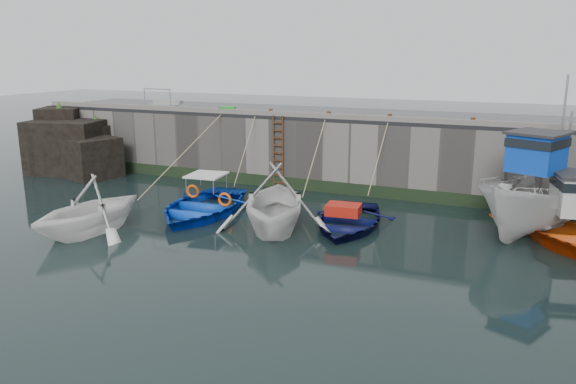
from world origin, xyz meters
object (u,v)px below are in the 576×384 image
at_px(bollard_e, 473,121).
at_px(ladder, 278,152).
at_px(boat_near_blacktrim, 275,229).
at_px(boat_near_navy, 348,226).
at_px(boat_far_orange, 570,225).
at_px(fish_crate, 228,110).
at_px(boat_far_white, 539,201).
at_px(bollard_d, 390,117).
at_px(boat_near_white, 91,232).
at_px(bollard_a, 221,110).
at_px(bollard_c, 329,115).
at_px(bollard_b, 271,112).
at_px(boat_near_blue, 202,213).

bearing_deg(bollard_e, ladder, -177.60).
bearing_deg(boat_near_blacktrim, boat_near_navy, 8.55).
bearing_deg(boat_far_orange, fish_crate, 155.81).
distance_m(ladder, boat_far_white, 10.75).
height_order(bollard_d, bollard_e, same).
xyz_separation_m(boat_near_navy, fish_crate, (-7.23, 4.59, 3.31)).
xyz_separation_m(boat_near_white, bollard_e, (11.12, 8.63, 3.30)).
bearing_deg(bollard_a, ladder, -6.38).
xyz_separation_m(fish_crate, bollard_c, (4.87, -0.05, -0.01)).
xyz_separation_m(fish_crate, bollard_a, (-0.33, -0.05, -0.01)).
distance_m(boat_far_white, bollard_d, 6.64).
height_order(boat_near_navy, bollard_a, bollard_a).
bearing_deg(boat_near_navy, bollard_c, 111.30).
xyz_separation_m(bollard_b, bollard_e, (8.50, 0.00, 0.00)).
bearing_deg(bollard_b, boat_far_orange, -13.26).
relative_size(bollard_c, bollard_e, 1.00).
relative_size(bollard_b, bollard_e, 1.00).
bearing_deg(boat_near_blacktrim, ladder, 91.86).
relative_size(boat_near_navy, bollard_a, 16.28).
bearing_deg(bollard_e, boat_near_blacktrim, -134.14).
height_order(boat_near_blacktrim, bollard_e, bollard_e).
bearing_deg(boat_near_blacktrim, bollard_d, 45.78).
xyz_separation_m(boat_near_white, boat_far_orange, (14.63, 5.80, 0.42)).
xyz_separation_m(boat_near_blacktrim, boat_far_orange, (9.15, 2.98, 0.42)).
bearing_deg(bollard_e, boat_near_blue, -149.78).
height_order(boat_near_navy, bollard_c, bollard_c).
bearing_deg(boat_far_orange, boat_near_blue, 178.05).
bearing_deg(ladder, bollard_d, 4.00).
distance_m(ladder, fish_crate, 3.19).
relative_size(boat_far_orange, bollard_e, 25.80).
bearing_deg(ladder, bollard_e, 2.40).
bearing_deg(bollard_d, bollard_e, 0.00).
bearing_deg(boat_near_navy, boat_far_orange, 7.71).
distance_m(ladder, bollard_a, 3.47).
relative_size(boat_far_white, bollard_a, 24.48).
distance_m(ladder, boat_near_blue, 5.19).
height_order(ladder, boat_near_white, ladder).
bearing_deg(boat_far_white, ladder, -168.38).
xyz_separation_m(ladder, bollard_e, (8.00, 0.34, 1.71)).
relative_size(boat_near_white, boat_far_white, 0.62).
bearing_deg(fish_crate, boat_near_blacktrim, -66.99).
distance_m(boat_far_orange, bollard_c, 10.15).
distance_m(bollard_b, bollard_d, 5.30).
relative_size(boat_near_white, boat_far_orange, 0.59).
height_order(ladder, bollard_b, bollard_b).
bearing_deg(ladder, boat_far_orange, -12.23).
bearing_deg(boat_near_blue, bollard_a, 105.57).
bearing_deg(boat_near_white, boat_near_blue, 65.26).
distance_m(boat_near_blacktrim, fish_crate, 8.40).
height_order(boat_far_white, boat_far_orange, boat_far_white).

